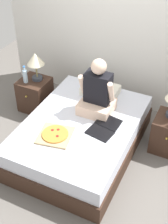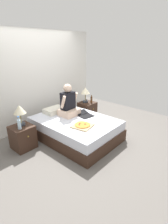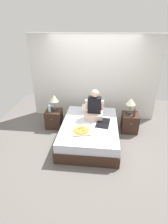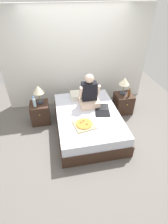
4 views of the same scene
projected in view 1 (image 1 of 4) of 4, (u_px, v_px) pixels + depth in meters
name	position (u px, v px, depth m)	size (l,w,h in m)	color
ground_plane	(81.00, 148.00, 4.38)	(5.79, 5.79, 0.00)	#66605B
wall_back	(121.00, 28.00, 4.56)	(3.79, 0.12, 2.50)	silver
bed	(81.00, 136.00, 4.23)	(1.42, 1.98, 0.49)	#382319
nightstand_left	(35.00, 94.00, 4.96)	(0.44, 0.47, 0.52)	#382319
lamp_on_left_nightstand	(35.00, 61.00, 4.62)	(0.26, 0.26, 0.45)	#333842
water_bottle	(25.00, 76.00, 4.70)	(0.07, 0.07, 0.28)	silver
pillow	(100.00, 90.00, 4.55)	(0.52, 0.34, 0.12)	silver
person_seated	(97.00, 93.00, 4.09)	(0.47, 0.40, 0.78)	beige
laptop	(103.00, 129.00, 3.93)	(0.38, 0.46, 0.07)	black
pizza_box	(55.00, 135.00, 3.85)	(0.47, 0.47, 0.05)	tan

